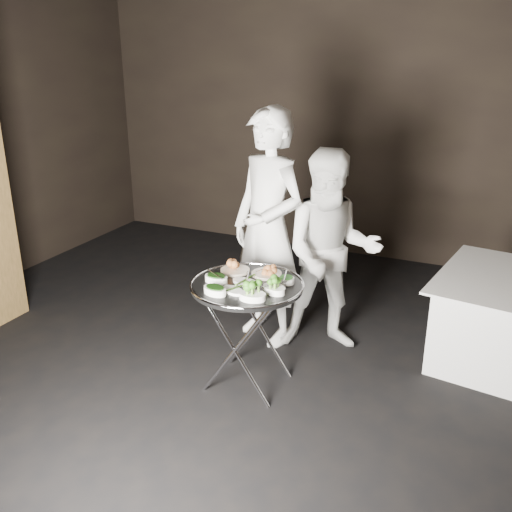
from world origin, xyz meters
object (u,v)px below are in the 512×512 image
at_px(waiter_right, 331,253).
at_px(tray_stand, 247,330).
at_px(serving_tray, 247,285).
at_px(waiter_left, 268,229).

bearing_deg(waiter_right, tray_stand, -135.54).
distance_m(serving_tray, waiter_left, 0.77).
height_order(tray_stand, waiter_right, waiter_right).
bearing_deg(waiter_right, waiter_left, 164.86).
relative_size(serving_tray, waiter_left, 0.41).
relative_size(tray_stand, serving_tray, 0.99).
distance_m(tray_stand, waiter_left, 0.91).
relative_size(tray_stand, waiter_left, 0.41).
height_order(waiter_left, waiter_right, waiter_left).
distance_m(serving_tray, waiter_right, 0.87).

